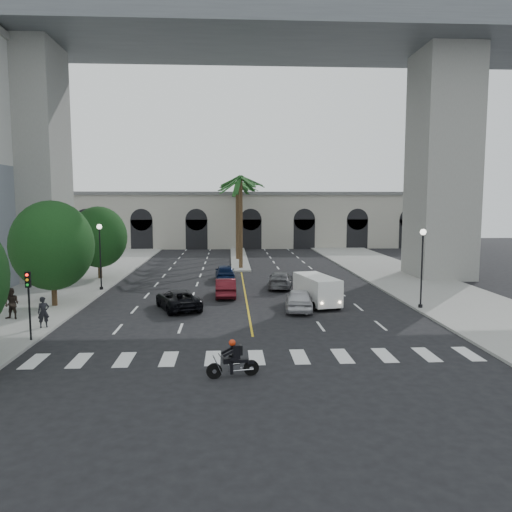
{
  "coord_description": "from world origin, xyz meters",
  "views": [
    {
      "loc": [
        -1.23,
        -23.75,
        7.18
      ],
      "look_at": [
        0.39,
        6.0,
        3.87
      ],
      "focal_mm": 35.0,
      "sensor_mm": 36.0,
      "label": 1
    }
  ],
  "objects_px": {
    "lamp_post_left_far": "(100,251)",
    "car_c": "(178,299)",
    "motorcycle_rider": "(234,360)",
    "traffic_signal_far": "(29,294)",
    "cargo_van": "(317,289)",
    "pedestrian_a": "(43,312)",
    "car_d": "(281,280)",
    "pedestrian_b": "(12,304)",
    "car_a": "(299,299)",
    "lamp_post_right": "(422,261)",
    "car_e": "(225,272)",
    "car_b": "(226,288)"
  },
  "relations": [
    {
      "from": "lamp_post_left_far",
      "to": "car_c",
      "type": "height_order",
      "value": "lamp_post_left_far"
    },
    {
      "from": "motorcycle_rider",
      "to": "traffic_signal_far",
      "type": "bearing_deg",
      "value": 140.15
    },
    {
      "from": "cargo_van",
      "to": "pedestrian_a",
      "type": "distance_m",
      "value": 17.31
    },
    {
      "from": "traffic_signal_far",
      "to": "car_d",
      "type": "relative_size",
      "value": 0.78
    },
    {
      "from": "traffic_signal_far",
      "to": "car_c",
      "type": "height_order",
      "value": "traffic_signal_far"
    },
    {
      "from": "pedestrian_b",
      "to": "cargo_van",
      "type": "bearing_deg",
      "value": 23.53
    },
    {
      "from": "car_a",
      "to": "lamp_post_right",
      "type": "bearing_deg",
      "value": -174.42
    },
    {
      "from": "car_e",
      "to": "pedestrian_a",
      "type": "relative_size",
      "value": 2.46
    },
    {
      "from": "traffic_signal_far",
      "to": "car_a",
      "type": "distance_m",
      "value": 16.23
    },
    {
      "from": "traffic_signal_far",
      "to": "motorcycle_rider",
      "type": "xyz_separation_m",
      "value": [
        10.26,
        -5.49,
        -1.79
      ]
    },
    {
      "from": "car_a",
      "to": "cargo_van",
      "type": "xyz_separation_m",
      "value": [
        1.44,
        1.48,
        0.39
      ]
    },
    {
      "from": "lamp_post_right",
      "to": "traffic_signal_far",
      "type": "xyz_separation_m",
      "value": [
        -22.7,
        -6.5,
        -0.71
      ]
    },
    {
      "from": "car_d",
      "to": "lamp_post_right",
      "type": "bearing_deg",
      "value": 143.76
    },
    {
      "from": "cargo_van",
      "to": "car_c",
      "type": "bearing_deg",
      "value": 172.0
    },
    {
      "from": "pedestrian_b",
      "to": "car_e",
      "type": "bearing_deg",
      "value": 62.78
    },
    {
      "from": "pedestrian_b",
      "to": "traffic_signal_far",
      "type": "bearing_deg",
      "value": -45.48
    },
    {
      "from": "car_d",
      "to": "traffic_signal_far",
      "type": "bearing_deg",
      "value": 56.58
    },
    {
      "from": "motorcycle_rider",
      "to": "car_d",
      "type": "distance_m",
      "value": 21.09
    },
    {
      "from": "car_e",
      "to": "motorcycle_rider",
      "type": "bearing_deg",
      "value": 89.24
    },
    {
      "from": "car_b",
      "to": "pedestrian_a",
      "type": "distance_m",
      "value": 13.6
    },
    {
      "from": "lamp_post_left_far",
      "to": "lamp_post_right",
      "type": "distance_m",
      "value": 24.16
    },
    {
      "from": "car_b",
      "to": "lamp_post_right",
      "type": "bearing_deg",
      "value": 156.99
    },
    {
      "from": "car_b",
      "to": "car_e",
      "type": "relative_size",
      "value": 1.0
    },
    {
      "from": "motorcycle_rider",
      "to": "pedestrian_a",
      "type": "distance_m",
      "value": 13.25
    },
    {
      "from": "motorcycle_rider",
      "to": "car_c",
      "type": "relative_size",
      "value": 0.45
    },
    {
      "from": "lamp_post_right",
      "to": "car_d",
      "type": "height_order",
      "value": "lamp_post_right"
    },
    {
      "from": "car_e",
      "to": "lamp_post_left_far",
      "type": "bearing_deg",
      "value": 25.37
    },
    {
      "from": "motorcycle_rider",
      "to": "car_c",
      "type": "xyz_separation_m",
      "value": [
        -3.59,
        13.01,
        -0.05
      ]
    },
    {
      "from": "lamp_post_right",
      "to": "car_e",
      "type": "relative_size",
      "value": 1.26
    },
    {
      "from": "motorcycle_rider",
      "to": "lamp_post_left_far",
      "type": "bearing_deg",
      "value": 105.69
    },
    {
      "from": "lamp_post_left_far",
      "to": "pedestrian_b",
      "type": "distance_m",
      "value": 10.45
    },
    {
      "from": "traffic_signal_far",
      "to": "car_c",
      "type": "distance_m",
      "value": 10.23
    },
    {
      "from": "car_b",
      "to": "lamp_post_left_far",
      "type": "bearing_deg",
      "value": -16.88
    },
    {
      "from": "car_a",
      "to": "car_b",
      "type": "distance_m",
      "value": 6.93
    },
    {
      "from": "cargo_van",
      "to": "pedestrian_b",
      "type": "xyz_separation_m",
      "value": [
        -18.96,
        -3.57,
        -0.04
      ]
    },
    {
      "from": "lamp_post_left_far",
      "to": "pedestrian_a",
      "type": "xyz_separation_m",
      "value": [
        -0.17,
        -11.94,
        -2.21
      ]
    },
    {
      "from": "pedestrian_a",
      "to": "pedestrian_b",
      "type": "distance_m",
      "value": 3.34
    },
    {
      "from": "car_b",
      "to": "car_d",
      "type": "xyz_separation_m",
      "value": [
        4.5,
        3.51,
        -0.02
      ]
    },
    {
      "from": "lamp_post_right",
      "to": "pedestrian_a",
      "type": "xyz_separation_m",
      "value": [
        -22.97,
        -3.94,
        -2.21
      ]
    },
    {
      "from": "car_a",
      "to": "car_d",
      "type": "bearing_deg",
      "value": -80.32
    },
    {
      "from": "motorcycle_rider",
      "to": "pedestrian_a",
      "type": "height_order",
      "value": "pedestrian_a"
    },
    {
      "from": "motorcycle_rider",
      "to": "car_a",
      "type": "xyz_separation_m",
      "value": [
        4.39,
        12.23,
        0.02
      ]
    },
    {
      "from": "car_b",
      "to": "car_c",
      "type": "bearing_deg",
      "value": 52.04
    },
    {
      "from": "car_e",
      "to": "pedestrian_b",
      "type": "height_order",
      "value": "pedestrian_b"
    },
    {
      "from": "car_b",
      "to": "car_e",
      "type": "xyz_separation_m",
      "value": [
        -0.1,
        7.89,
        0.02
      ]
    },
    {
      "from": "lamp_post_left_far",
      "to": "traffic_signal_far",
      "type": "height_order",
      "value": "lamp_post_left_far"
    },
    {
      "from": "traffic_signal_far",
      "to": "cargo_van",
      "type": "bearing_deg",
      "value": 27.07
    },
    {
      "from": "car_a",
      "to": "traffic_signal_far",
      "type": "bearing_deg",
      "value": 32.03
    },
    {
      "from": "lamp_post_right",
      "to": "motorcycle_rider",
      "type": "height_order",
      "value": "lamp_post_right"
    },
    {
      "from": "car_d",
      "to": "pedestrian_b",
      "type": "height_order",
      "value": "pedestrian_b"
    }
  ]
}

